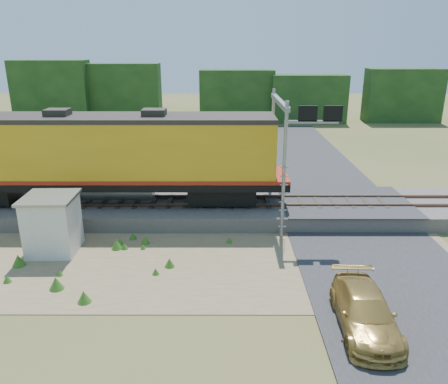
{
  "coord_description": "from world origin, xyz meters",
  "views": [
    {
      "loc": [
        0.33,
        -16.67,
        9.06
      ],
      "look_at": [
        0.29,
        3.0,
        2.4
      ],
      "focal_mm": 35.0,
      "sensor_mm": 36.0,
      "label": 1
    }
  ],
  "objects_px": {
    "locomotive": "(95,154)",
    "car": "(365,312)",
    "signal_gantry": "(287,128)",
    "shed": "(52,224)"
  },
  "relations": [
    {
      "from": "locomotive",
      "to": "car",
      "type": "xyz_separation_m",
      "value": [
        11.63,
        -10.21,
        -2.88
      ]
    },
    {
      "from": "signal_gantry",
      "to": "car",
      "type": "height_order",
      "value": "signal_gantry"
    },
    {
      "from": "locomotive",
      "to": "car",
      "type": "height_order",
      "value": "locomotive"
    },
    {
      "from": "locomotive",
      "to": "car",
      "type": "relative_size",
      "value": 4.57
    },
    {
      "from": "locomotive",
      "to": "signal_gantry",
      "type": "relative_size",
      "value": 3.01
    },
    {
      "from": "shed",
      "to": "signal_gantry",
      "type": "distance_m",
      "value": 12.16
    },
    {
      "from": "locomotive",
      "to": "car",
      "type": "distance_m",
      "value": 15.74
    },
    {
      "from": "shed",
      "to": "signal_gantry",
      "type": "height_order",
      "value": "signal_gantry"
    },
    {
      "from": "shed",
      "to": "signal_gantry",
      "type": "bearing_deg",
      "value": 17.85
    },
    {
      "from": "shed",
      "to": "locomotive",
      "type": "bearing_deg",
      "value": 77.9
    }
  ]
}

